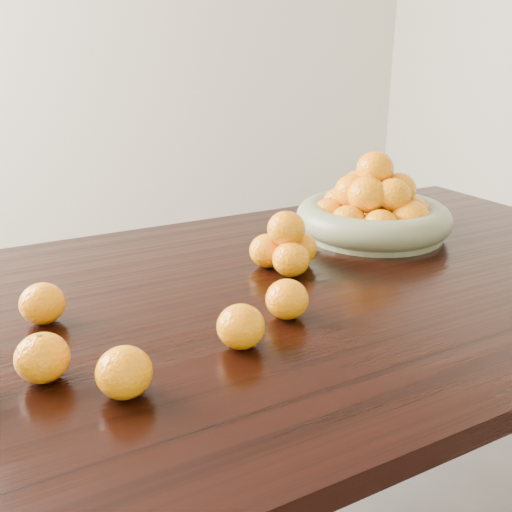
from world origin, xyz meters
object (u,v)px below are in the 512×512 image
fruit_bowl (373,211)px  orange_pyramid (286,246)px  dining_table (241,335)px  loose_orange_0 (42,358)px

fruit_bowl → orange_pyramid: 0.33m
dining_table → orange_pyramid: bearing=27.1°
dining_table → fruit_bowl: (0.46, 0.18, 0.15)m
dining_table → orange_pyramid: (0.14, 0.07, 0.14)m
loose_orange_0 → orange_pyramid: bearing=21.9°
fruit_bowl → loose_orange_0: size_ratio=5.04×
dining_table → orange_pyramid: orange_pyramid is taller
orange_pyramid → loose_orange_0: orange_pyramid is taller
fruit_bowl → loose_orange_0: fruit_bowl is taller
fruit_bowl → loose_orange_0: (-0.84, -0.31, -0.02)m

